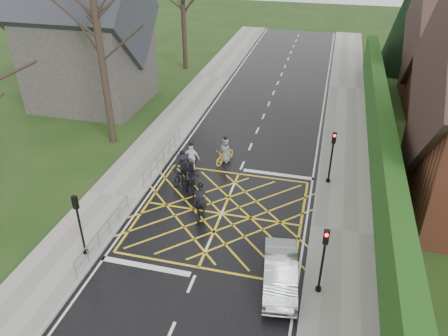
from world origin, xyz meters
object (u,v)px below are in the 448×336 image
at_px(cyclist_back, 192,180).
at_px(cyclist_lead, 225,153).
at_px(cyclist_mid, 183,170).
at_px(cyclist_rear, 201,205).
at_px(cyclist_front, 191,160).
at_px(car, 280,273).

bearing_deg(cyclist_back, cyclist_lead, 51.19).
xyz_separation_m(cyclist_mid, cyclist_lead, (1.79, 2.70, -0.12)).
relative_size(cyclist_rear, cyclist_front, 1.12).
bearing_deg(cyclist_rear, car, -48.77).
bearing_deg(cyclist_back, cyclist_mid, 111.37).
bearing_deg(car, cyclist_back, 126.32).
distance_m(cyclist_back, cyclist_mid, 1.17).
height_order(cyclist_front, car, cyclist_front).
xyz_separation_m(cyclist_back, cyclist_front, (-0.72, 2.06, -0.01)).
height_order(cyclist_back, cyclist_mid, cyclist_mid).
bearing_deg(cyclist_lead, cyclist_front, -119.35).
relative_size(cyclist_mid, cyclist_lead, 1.13).
relative_size(cyclist_mid, cyclist_front, 1.12).
height_order(cyclist_rear, car, cyclist_rear).
xyz_separation_m(cyclist_lead, car, (4.65, -9.29, 0.04)).
height_order(cyclist_rear, cyclist_lead, cyclist_rear).
bearing_deg(cyclist_lead, cyclist_rear, -68.86).
relative_size(cyclist_back, cyclist_front, 1.00).
bearing_deg(cyclist_back, cyclist_rear, -85.18).
xyz_separation_m(cyclist_mid, car, (6.44, -6.59, -0.08)).
relative_size(cyclist_front, car, 0.49).
relative_size(cyclist_rear, cyclist_back, 1.12).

